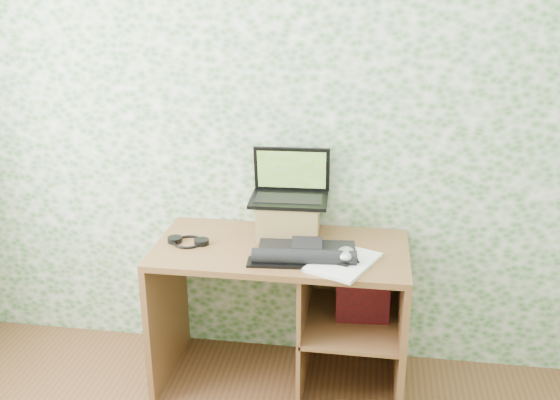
% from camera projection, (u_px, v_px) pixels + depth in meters
% --- Properties ---
extents(wall_back, '(3.50, 0.00, 3.50)m').
position_uv_depth(wall_back, '(290.00, 119.00, 3.05)').
color(wall_back, silver).
rests_on(wall_back, ground).
extents(desk, '(1.20, 0.60, 0.75)m').
position_uv_depth(desk, '(297.00, 295.00, 3.06)').
color(desk, brown).
rests_on(desk, floor).
extents(riser, '(0.31, 0.26, 0.18)m').
position_uv_depth(riser, '(289.00, 219.00, 3.06)').
color(riser, olive).
rests_on(riser, desk).
extents(laptop, '(0.38, 0.28, 0.25)m').
position_uv_depth(laptop, '(290.00, 187.00, 3.04)').
color(laptop, black).
rests_on(laptop, riser).
extents(keyboard, '(0.51, 0.29, 0.07)m').
position_uv_depth(keyboard, '(306.00, 253.00, 2.83)').
color(keyboard, black).
rests_on(keyboard, desk).
extents(headphones, '(0.21, 0.15, 0.03)m').
position_uv_depth(headphones, '(188.00, 241.00, 2.99)').
color(headphones, black).
rests_on(headphones, desk).
extents(notepad, '(0.35, 0.40, 0.02)m').
position_uv_depth(notepad, '(343.00, 262.00, 2.78)').
color(notepad, white).
rests_on(notepad, desk).
extents(mouse, '(0.12, 0.14, 0.04)m').
position_uv_depth(mouse, '(346.00, 256.00, 2.77)').
color(mouse, '#B7B7B9').
rests_on(mouse, notepad).
extents(pen, '(0.05, 0.16, 0.01)m').
position_uv_depth(pen, '(355.00, 254.00, 2.83)').
color(pen, black).
rests_on(pen, notepad).
extents(red_box, '(0.26, 0.10, 0.30)m').
position_uv_depth(red_box, '(363.00, 292.00, 2.97)').
color(red_box, maroon).
rests_on(red_box, desk).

